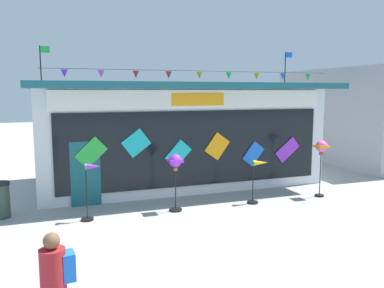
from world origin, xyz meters
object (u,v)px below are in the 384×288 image
object	(u,v)px
kite_shop_building	(177,132)
trash_bin	(1,200)
wind_spinner_left	(175,167)
wind_spinner_center_right	(321,150)
wind_spinner_center_left	(258,174)
wind_spinner_far_left	(91,185)

from	to	relation	value
kite_shop_building	trash_bin	size ratio (longest dim) A/B	10.43
wind_spinner_left	trash_bin	size ratio (longest dim) A/B	1.67
wind_spinner_center_right	wind_spinner_center_left	bearing A→B (deg)	179.20
kite_shop_building	wind_spinner_left	bearing A→B (deg)	-108.13
wind_spinner_far_left	trash_bin	size ratio (longest dim) A/B	1.55
wind_spinner_far_left	wind_spinner_center_left	world-z (taller)	wind_spinner_far_left
kite_shop_building	trash_bin	bearing A→B (deg)	-155.63
wind_spinner_left	wind_spinner_center_right	distance (m)	5.05
wind_spinner_center_left	trash_bin	distance (m)	7.56
wind_spinner_center_left	trash_bin	bearing A→B (deg)	171.62
wind_spinner_left	kite_shop_building	bearing A→B (deg)	71.87
wind_spinner_far_left	kite_shop_building	bearing A→B (deg)	45.90
wind_spinner_left	trash_bin	distance (m)	4.96
wind_spinner_center_left	wind_spinner_center_right	xyz separation A→B (m)	(2.35, -0.03, 0.66)
trash_bin	wind_spinner_center_right	bearing A→B (deg)	-6.59
wind_spinner_left	wind_spinner_center_left	bearing A→B (deg)	-1.40
kite_shop_building	trash_bin	distance (m)	6.74
wind_spinner_left	wind_spinner_center_right	size ratio (longest dim) A/B	0.89
wind_spinner_center_left	trash_bin	xyz separation A→B (m)	(-7.47, 1.10, -0.40)
wind_spinner_left	wind_spinner_far_left	bearing A→B (deg)	-179.72
wind_spinner_center_left	wind_spinner_left	bearing A→B (deg)	178.60
kite_shop_building	wind_spinner_far_left	bearing A→B (deg)	-134.10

